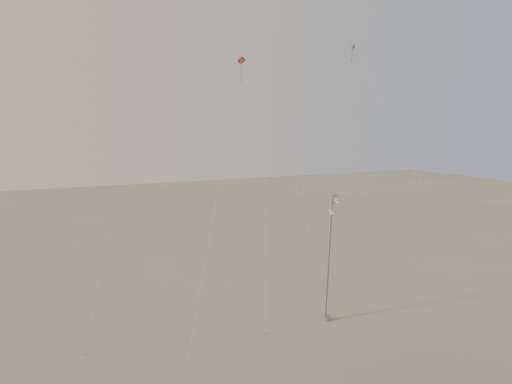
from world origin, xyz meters
name	(u,v)px	position (x,y,z in m)	size (l,w,h in m)	color
ground	(333,334)	(0.00, 0.00, 0.00)	(160.00, 160.00, 0.00)	#A29786
street_lamp	(330,253)	(0.94, 1.94, 4.52)	(1.40, 1.16, 8.47)	#93969C
kite_1	(267,17)	(0.20, 9.64, 20.53)	(5.63, 10.83, 27.99)	#302A28
kite_3	(229,132)	(-4.90, 4.75, 12.30)	(8.42, 11.47, 17.41)	maroon
kite_4	(382,106)	(11.43, 10.05, 14.30)	(5.21, 10.11, 19.73)	#302A28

